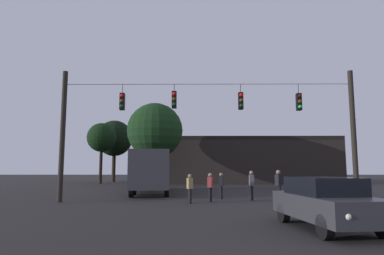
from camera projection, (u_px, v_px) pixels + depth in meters
name	position (u px, v px, depth m)	size (l,w,h in m)	color
ground_plane	(203.00, 190.00, 28.57)	(168.00, 168.00, 0.00)	black
overhead_signal_span	(208.00, 126.00, 18.71)	(16.35, 0.44, 7.26)	black
city_bus	(152.00, 168.00, 25.76)	(3.49, 11.18, 3.00)	#2D2D33
car_near_right	(326.00, 202.00, 10.10)	(2.25, 4.47, 1.52)	#2D2D33
pedestrian_crossing_left	(210.00, 186.00, 18.59)	(0.34, 0.42, 1.56)	black
pedestrian_crossing_center	(279.00, 184.00, 18.67)	(0.36, 0.42, 1.72)	black
pedestrian_crossing_right	(221.00, 184.00, 20.25)	(0.31, 0.40, 1.55)	black
pedestrian_near_bus	(252.00, 183.00, 19.51)	(0.25, 0.37, 1.68)	black
pedestrian_trailing	(190.00, 187.00, 17.65)	(0.34, 0.42, 1.51)	black
corner_building	(240.00, 161.00, 45.94)	(23.35, 11.86, 5.74)	black
tree_left_silhouette	(114.00, 138.00, 48.17)	(5.08, 5.08, 8.69)	#2D2116
tree_behind_building	(155.00, 131.00, 36.10)	(5.92, 5.92, 8.81)	black
tree_right_far	(102.00, 138.00, 42.41)	(3.63, 3.63, 7.55)	black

